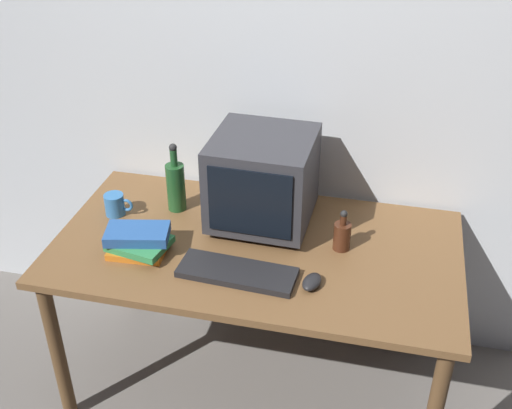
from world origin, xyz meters
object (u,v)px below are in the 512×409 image
crt_monitor (263,180)px  bottle_tall (176,185)px  bottle_short (342,235)px  book_stack (138,241)px  keyboard (237,272)px  mug (115,205)px  computer_mouse (312,282)px

crt_monitor → bottle_tall: 0.37m
bottle_short → book_stack: bearing=-165.6°
crt_monitor → keyboard: bearing=-91.8°
crt_monitor → bottle_tall: size_ratio=1.34×
bottle_short → book_stack: bottle_short is taller
mug → crt_monitor: bearing=7.9°
computer_mouse → mug: size_ratio=0.83×
keyboard → bottle_tall: bottle_tall is taller
bottle_short → mug: bottle_short is taller
bottle_tall → bottle_short: bearing=-10.4°
keyboard → computer_mouse: (0.27, 0.00, 0.01)m
keyboard → bottle_tall: size_ratio=1.41×
crt_monitor → bottle_short: 0.37m
book_stack → mug: book_stack is taller
crt_monitor → bottle_short: crt_monitor is taller
bottle_short → mug: (-0.92, 0.03, -0.02)m
crt_monitor → book_stack: size_ratio=1.56×
keyboard → bottle_short: bearing=39.2°
bottle_tall → bottle_short: size_ratio=1.77×
bottle_short → mug: 0.92m
crt_monitor → keyboard: crt_monitor is taller
crt_monitor → computer_mouse: 0.47m
computer_mouse → mug: (-0.85, 0.27, 0.03)m
bottle_short → computer_mouse: bearing=-106.6°
bottle_tall → book_stack: size_ratio=1.16×
crt_monitor → mug: crt_monitor is taller
bottle_short → book_stack: 0.76m
keyboard → bottle_short: size_ratio=2.51×
keyboard → book_stack: 0.40m
computer_mouse → bottle_short: 0.26m
crt_monitor → bottle_short: (0.33, -0.11, -0.13)m
book_stack → computer_mouse: bearing=-4.9°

